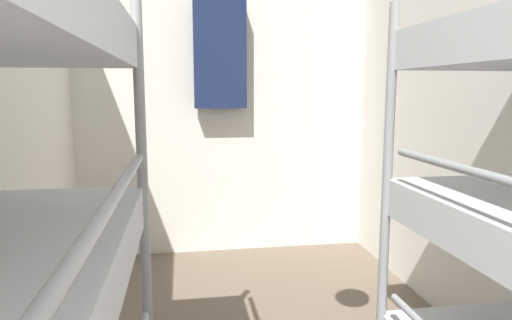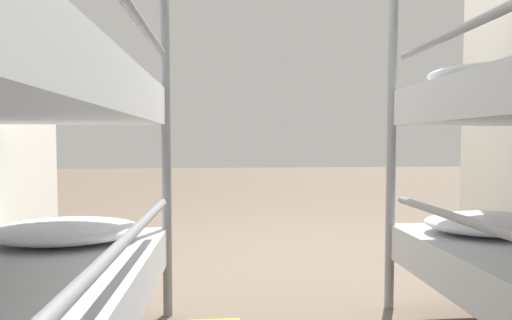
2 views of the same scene
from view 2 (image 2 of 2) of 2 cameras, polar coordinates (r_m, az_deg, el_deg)
ground_plane at (r=2.60m, az=1.71°, el=-15.76°), size 20.00×20.00×0.00m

